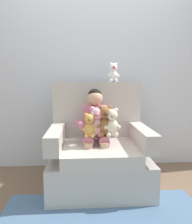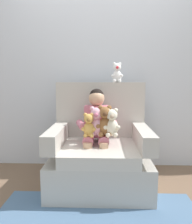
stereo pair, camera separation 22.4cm
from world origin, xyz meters
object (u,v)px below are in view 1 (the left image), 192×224
(plush_brown, at_px, (105,122))
(plush_honey, at_px, (89,126))
(armchair, at_px, (99,154))
(plush_cream, at_px, (112,123))
(plush_white_on_backrest, at_px, (113,73))
(plush_pink, at_px, (96,122))
(seated_child, at_px, (95,123))

(plush_brown, height_order, plush_honey, plush_brown)
(armchair, bearing_deg, plush_cream, -49.10)
(plush_cream, xyz_separation_m, plush_white_on_backrest, (0.07, 0.44, 0.51))
(plush_cream, height_order, plush_pink, plush_pink)
(plush_brown, distance_m, plush_honey, 0.17)
(plush_white_on_backrest, bearing_deg, plush_pink, -134.80)
(armchair, bearing_deg, seated_child, 162.21)
(plush_cream, relative_size, plush_brown, 0.91)
(armchair, xyz_separation_m, plush_brown, (0.05, -0.12, 0.38))
(seated_child, distance_m, plush_honey, 0.19)
(seated_child, distance_m, plush_white_on_backrest, 0.66)
(armchair, distance_m, seated_child, 0.34)
(plush_pink, bearing_deg, seated_child, 70.53)
(plush_cream, distance_m, plush_brown, 0.07)
(armchair, distance_m, plush_brown, 0.40)
(plush_white_on_backrest, bearing_deg, seated_child, -144.86)
(armchair, bearing_deg, plush_honey, -122.99)
(armchair, xyz_separation_m, plush_pink, (-0.03, -0.12, 0.38))
(armchair, height_order, plush_honey, armchair)
(seated_child, height_order, plush_pink, seated_child)
(armchair, height_order, plush_white_on_backrest, plush_white_on_backrest)
(plush_brown, bearing_deg, plush_pink, 168.06)
(plush_brown, distance_m, plush_pink, 0.09)
(plush_honey, distance_m, plush_pink, 0.09)
(plush_brown, relative_size, plush_honey, 1.30)
(plush_brown, bearing_deg, plush_white_on_backrest, 63.96)
(armchair, height_order, plush_pink, armchair)
(seated_child, height_order, plush_brown, seated_child)
(plush_honey, height_order, plush_pink, plush_pink)
(seated_child, height_order, plush_white_on_backrest, plush_white_on_backrest)
(plush_pink, xyz_separation_m, plush_white_on_backrest, (0.23, 0.42, 0.50))
(armchair, xyz_separation_m, plush_white_on_backrest, (0.19, 0.30, 0.88))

